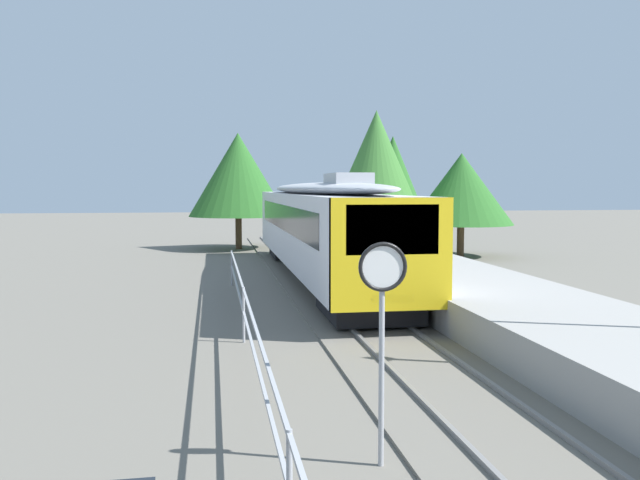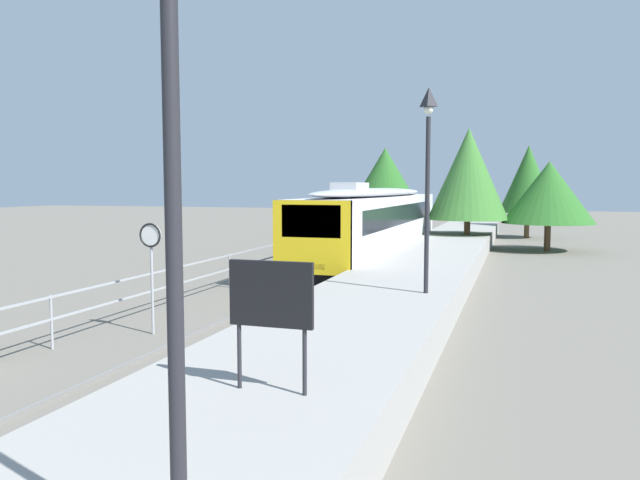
% 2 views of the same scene
% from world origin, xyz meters
% --- Properties ---
extents(ground_plane, '(160.00, 160.00, 0.00)m').
position_xyz_m(ground_plane, '(-3.00, 22.00, 0.00)').
color(ground_plane, '#6B665B').
extents(track_rails, '(3.20, 60.00, 0.14)m').
position_xyz_m(track_rails, '(0.00, 22.00, 0.03)').
color(track_rails, '#6B665B').
rests_on(track_rails, ground).
extents(commuter_train, '(2.82, 20.24, 3.74)m').
position_xyz_m(commuter_train, '(0.00, 30.60, 2.15)').
color(commuter_train, silver).
rests_on(commuter_train, track_rails).
extents(station_platform, '(3.90, 60.00, 0.90)m').
position_xyz_m(station_platform, '(3.25, 22.00, 0.45)').
color(station_platform, '#999691').
rests_on(station_platform, ground).
extents(platform_lamp_near_end, '(0.34, 0.34, 5.35)m').
position_xyz_m(platform_lamp_near_end, '(4.47, 4.61, 4.62)').
color(platform_lamp_near_end, '#232328').
rests_on(platform_lamp_near_end, station_platform).
extents(platform_lamp_mid_platform, '(0.34, 0.34, 5.35)m').
position_xyz_m(platform_lamp_mid_platform, '(4.47, 16.92, 4.62)').
color(platform_lamp_mid_platform, '#232328').
rests_on(platform_lamp_mid_platform, station_platform).
extents(platform_notice_board, '(1.20, 0.08, 1.80)m').
position_xyz_m(platform_notice_board, '(3.60, 8.43, 2.19)').
color(platform_notice_board, '#232328').
rests_on(platform_notice_board, station_platform).
extents(speed_limit_sign, '(0.61, 0.10, 2.81)m').
position_xyz_m(speed_limit_sign, '(-1.93, 13.94, 2.12)').
color(speed_limit_sign, '#9EA0A5').
rests_on(speed_limit_sign, ground).
extents(carpark_fence, '(0.06, 36.06, 1.25)m').
position_xyz_m(carpark_fence, '(-3.30, 12.00, 0.91)').
color(carpark_fence, '#9EA0A5').
rests_on(carpark_fence, ground).
extents(tree_behind_carpark, '(5.53, 5.53, 6.50)m').
position_xyz_m(tree_behind_carpark, '(-2.49, 44.30, 4.17)').
color(tree_behind_carpark, brown).
rests_on(tree_behind_carpark, ground).
extents(tree_behind_station_far, '(4.70, 4.70, 7.14)m').
position_xyz_m(tree_behind_station_far, '(3.85, 37.86, 4.46)').
color(tree_behind_station_far, brown).
rests_on(tree_behind_station_far, ground).
extents(tree_distant_left, '(5.19, 5.19, 5.17)m').
position_xyz_m(tree_distant_left, '(8.34, 38.36, 3.38)').
color(tree_distant_left, brown).
rests_on(tree_distant_left, ground).
extents(tree_distant_centre, '(4.00, 4.00, 6.69)m').
position_xyz_m(tree_distant_centre, '(7.31, 47.58, 4.27)').
color(tree_distant_centre, brown).
rests_on(tree_distant_centre, ground).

